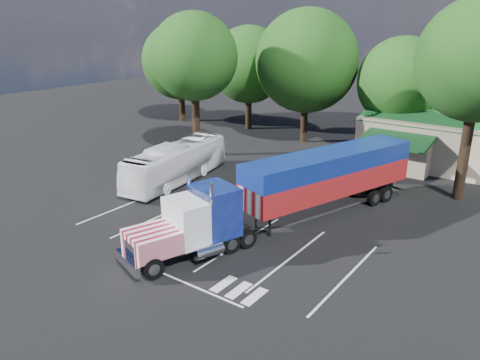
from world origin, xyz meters
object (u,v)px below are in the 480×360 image
Objects in this scene: bicycle at (348,173)px; tour_bus at (176,163)px; semi_truck at (298,185)px; woman at (237,227)px; silver_sedan at (394,156)px.

bicycle is 0.17× the size of tour_bus.
semi_truck reaches higher than woman.
semi_truck is at bearing -36.01° from woman.
bicycle is at bearing -21.23° from woman.
bicycle is 13.43m from tour_bus.
woman is 13.93m from bicycle.
semi_truck is 15.70m from silver_sedan.
semi_truck reaches higher than silver_sedan.
tour_bus is at bearing 167.79° from silver_sedan.
tour_bus reaches higher than woman.
semi_truck is at bearing -155.07° from silver_sedan.
semi_truck is 11.39m from tour_bus.
woman is at bearing -88.69° from semi_truck.
bicycle is 6.29m from silver_sedan.
tour_bus is at bearing -146.34° from bicycle.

